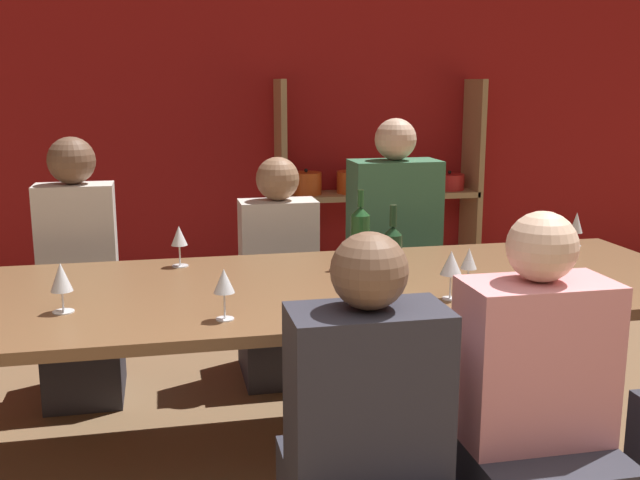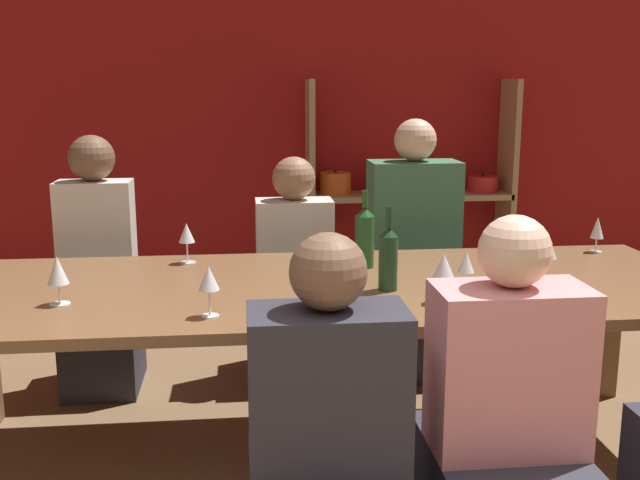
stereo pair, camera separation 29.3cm
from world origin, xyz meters
TOP-DOWN VIEW (x-y plane):
  - wall_back_red at (0.00, 3.83)m, footprint 8.80×0.06m
  - shelf_unit at (0.77, 3.63)m, footprint 1.31×0.30m
  - dining_table at (0.01, 1.74)m, footprint 3.00×1.09m
  - wine_bottle_green at (0.21, 1.98)m, footprint 0.08×0.08m
  - wine_bottle_dark at (0.24, 1.62)m, footprint 0.07×0.07m
  - wine_glass_red_a at (-0.53, 2.13)m, footprint 0.07×0.07m
  - wine_glass_white_a at (0.67, 1.30)m, footprint 0.08×0.08m
  - wine_glass_empty_a at (0.89, 1.71)m, footprint 0.07×0.07m
  - wine_glass_white_b at (-0.41, 1.37)m, footprint 0.07×0.07m
  - wine_glass_empty_b at (-0.93, 1.57)m, footprint 0.07×0.07m
  - wine_glass_red_b at (1.30, 2.15)m, footprint 0.06×0.06m
  - wine_glass_red_c at (0.40, 1.44)m, footprint 0.08×0.08m
  - wine_glass_red_d at (0.51, 1.55)m, footprint 0.07×0.07m
  - person_far_a at (-0.04, 2.63)m, footprint 0.38×0.47m
  - person_far_b at (-0.99, 2.57)m, footprint 0.35×0.44m
  - person_near_c at (0.43, 0.87)m, footprint 0.42×0.53m
  - person_far_c at (0.58, 2.68)m, footprint 0.45×0.57m

SIDE VIEW (x-z plane):
  - person_near_c at x=0.43m, z-range -0.16..0.98m
  - person_far_a at x=-0.04m, z-range -0.15..0.98m
  - person_far_b at x=-0.99m, z-range -0.15..1.09m
  - person_far_c at x=0.58m, z-range -0.18..1.12m
  - shelf_unit at x=0.77m, z-range -0.21..1.29m
  - dining_table at x=0.01m, z-range 0.30..1.02m
  - wine_glass_red_b at x=1.30m, z-range 0.75..0.91m
  - wine_glass_red_d at x=0.51m, z-range 0.75..0.91m
  - wine_glass_white_a at x=0.67m, z-range 0.75..0.91m
  - wine_glass_empty_a at x=0.89m, z-range 0.76..0.92m
  - wine_glass_empty_b at x=-0.93m, z-range 0.75..0.93m
  - wine_glass_red_a at x=-0.53m, z-range 0.76..0.93m
  - wine_glass_white_b at x=-0.41m, z-range 0.76..0.93m
  - wine_bottle_dark at x=0.24m, z-range 0.69..1.00m
  - wine_glass_red_c at x=0.40m, z-range 0.76..0.94m
  - wine_bottle_green at x=0.21m, z-range 0.69..1.01m
  - wall_back_red at x=0.00m, z-range 0.00..2.70m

